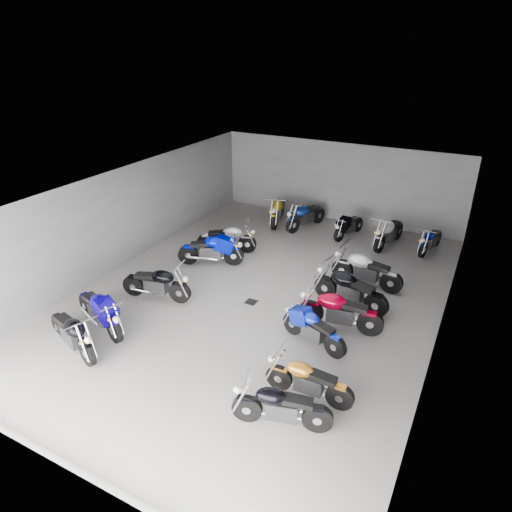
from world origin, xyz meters
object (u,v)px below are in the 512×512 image
object	(u,v)px
motorcycle_right_d	(339,311)
motorcycle_back_f	(430,240)
motorcycle_left_a	(72,333)
motorcycle_right_f	(366,270)
motorcycle_right_c	(313,328)
motorcycle_back_d	(349,226)
motorcycle_left_b	(100,311)
motorcycle_back_b	(278,210)
motorcycle_back_c	(305,216)
motorcycle_back_e	(389,232)
motorcycle_left_f	(227,239)
motorcycle_right_e	(350,289)
drain_grate	(251,302)
motorcycle_left_c	(157,283)
motorcycle_right_a	(281,406)
motorcycle_right_b	(308,380)
motorcycle_left_e	(212,250)

from	to	relation	value
motorcycle_right_d	motorcycle_back_f	bearing A→B (deg)	-20.54
motorcycle_left_a	motorcycle_right_f	distance (m)	8.39
motorcycle_right_c	motorcycle_back_d	xyz separation A→B (m)	(-1.28, 7.01, -0.01)
motorcycle_left_a	motorcycle_right_c	world-z (taller)	motorcycle_left_a
motorcycle_left_b	motorcycle_back_f	xyz separation A→B (m)	(6.80, 8.97, -0.09)
motorcycle_right_d	motorcycle_back_b	bearing A→B (deg)	28.96
motorcycle_back_c	motorcycle_back_e	world-z (taller)	motorcycle_back_c
motorcycle_left_a	motorcycle_back_c	size ratio (longest dim) A/B	0.97
motorcycle_back_e	motorcycle_back_f	distance (m)	1.44
motorcycle_left_f	motorcycle_right_e	xyz separation A→B (m)	(4.92, -1.54, 0.04)
drain_grate	motorcycle_right_d	xyz separation A→B (m)	(2.64, -0.11, 0.53)
motorcycle_left_c	motorcycle_right_a	xyz separation A→B (m)	(5.19, -2.72, -0.03)
motorcycle_right_b	motorcycle_back_b	xyz separation A→B (m)	(-4.88, 8.88, 0.08)
motorcycle_right_a	motorcycle_right_c	world-z (taller)	motorcycle_right_a
motorcycle_left_f	motorcycle_left_a	bearing A→B (deg)	-26.34
motorcycle_left_a	motorcycle_left_b	size ratio (longest dim) A/B	0.96
motorcycle_right_c	motorcycle_back_e	distance (m)	6.85
motorcycle_right_a	motorcycle_right_d	world-z (taller)	motorcycle_right_d
motorcycle_right_f	motorcycle_left_c	bearing A→B (deg)	129.59
motorcycle_left_a	motorcycle_back_e	bearing A→B (deg)	169.50
motorcycle_left_e	motorcycle_back_d	size ratio (longest dim) A/B	1.12
motorcycle_right_a	motorcycle_right_f	world-z (taller)	motorcycle_right_f
motorcycle_back_c	motorcycle_back_e	xyz separation A→B (m)	(3.33, -0.20, -0.00)
motorcycle_left_b	motorcycle_right_c	bearing A→B (deg)	130.40
motorcycle_right_f	motorcycle_back_e	world-z (taller)	motorcycle_right_f
motorcycle_left_a	motorcycle_right_e	xyz separation A→B (m)	(5.27, 5.09, 0.03)
motorcycle_left_f	motorcycle_right_b	distance (m)	7.59
motorcycle_left_e	motorcycle_left_c	bearing A→B (deg)	-28.65
motorcycle_left_e	motorcycle_back_e	size ratio (longest dim) A/B	0.94
motorcycle_left_c	motorcycle_back_e	xyz separation A→B (m)	(5.05, 6.89, 0.02)
motorcycle_right_a	motorcycle_right_e	world-z (taller)	motorcycle_right_e
motorcycle_left_e	motorcycle_back_e	bearing A→B (deg)	106.39
motorcycle_left_f	motorcycle_left_c	bearing A→B (deg)	-25.20
motorcycle_left_f	motorcycle_right_d	size ratio (longest dim) A/B	0.90
motorcycle_right_f	motorcycle_back_f	bearing A→B (deg)	-16.45
motorcycle_right_a	motorcycle_back_d	xyz separation A→B (m)	(-1.70, 9.77, -0.03)
motorcycle_back_e	motorcycle_right_c	bearing A→B (deg)	98.96
motorcycle_right_c	motorcycle_back_e	xyz separation A→B (m)	(0.26, 6.84, 0.07)
motorcycle_right_e	motorcycle_back_e	world-z (taller)	motorcycle_right_e
drain_grate	motorcycle_back_e	distance (m)	6.35
motorcycle_right_d	motorcycle_right_c	bearing A→B (deg)	151.07
drain_grate	motorcycle_left_b	world-z (taller)	motorcycle_left_b
motorcycle_back_d	motorcycle_left_a	bearing A→B (deg)	84.46
motorcycle_left_e	motorcycle_back_f	world-z (taller)	motorcycle_left_e
motorcycle_left_a	motorcycle_right_c	bearing A→B (deg)	138.27
motorcycle_right_d	motorcycle_back_d	world-z (taller)	motorcycle_right_d
motorcycle_back_e	motorcycle_right_a	bearing A→B (deg)	102.05
motorcycle_right_a	motorcycle_right_f	size ratio (longest dim) A/B	0.87
motorcycle_back_e	motorcycle_right_b	bearing A→B (deg)	103.35
motorcycle_left_c	motorcycle_back_d	size ratio (longest dim) A/B	1.15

